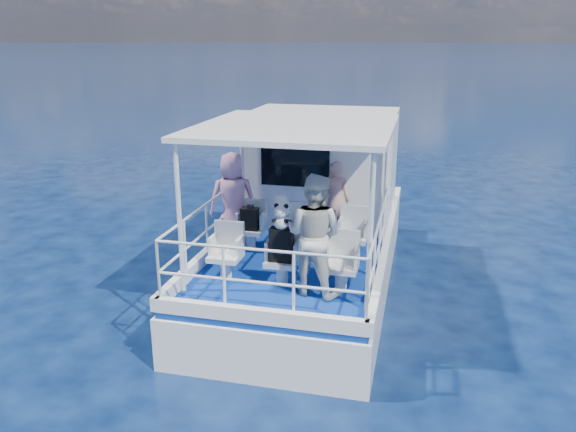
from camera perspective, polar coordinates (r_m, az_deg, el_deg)
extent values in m
plane|color=black|center=(9.96, 0.97, -8.98)|extent=(2000.00, 2000.00, 0.00)
cube|color=white|center=(10.85, 2.13, -6.68)|extent=(3.00, 7.00, 1.60)
cube|color=navy|center=(10.53, 2.19, -2.46)|extent=(2.90, 6.90, 0.10)
cube|color=white|center=(11.44, 3.55, 5.14)|extent=(2.85, 2.00, 2.20)
cube|color=white|center=(8.82, 0.79, 9.02)|extent=(3.00, 3.20, 0.08)
cylinder|color=white|center=(8.11, -10.97, -0.33)|extent=(0.07, 0.07, 2.20)
cylinder|color=white|center=(7.44, 8.36, -1.82)|extent=(0.07, 0.07, 2.20)
cylinder|color=white|center=(10.72, -4.64, 4.27)|extent=(0.07, 0.07, 2.20)
cylinder|color=white|center=(10.22, 9.94, 3.41)|extent=(0.07, 0.07, 2.20)
cube|color=silver|center=(9.93, -3.82, -2.27)|extent=(0.48, 0.46, 0.38)
cube|color=silver|center=(9.71, 1.27, -2.69)|extent=(0.48, 0.46, 0.38)
cube|color=silver|center=(9.57, 6.54, -3.11)|extent=(0.48, 0.46, 0.38)
cube|color=silver|center=(8.78, -6.34, -5.04)|extent=(0.48, 0.46, 0.38)
cube|color=silver|center=(8.53, -0.61, -5.62)|extent=(0.48, 0.46, 0.38)
cube|color=silver|center=(8.38, 5.41, -6.16)|extent=(0.48, 0.46, 0.38)
imported|color=pink|center=(9.94, -5.62, 1.67)|extent=(0.76, 0.66, 1.69)
imported|color=tan|center=(10.28, 4.83, 1.60)|extent=(0.55, 0.38, 1.47)
imported|color=silver|center=(7.97, 2.65, -1.93)|extent=(1.01, 0.87, 1.78)
cube|color=black|center=(9.72, -3.90, -0.30)|extent=(0.30, 0.17, 0.39)
cube|color=black|center=(8.32, -0.66, -2.93)|extent=(0.34, 0.19, 0.51)
cube|color=black|center=(9.63, -3.84, 0.97)|extent=(0.11, 0.07, 0.07)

